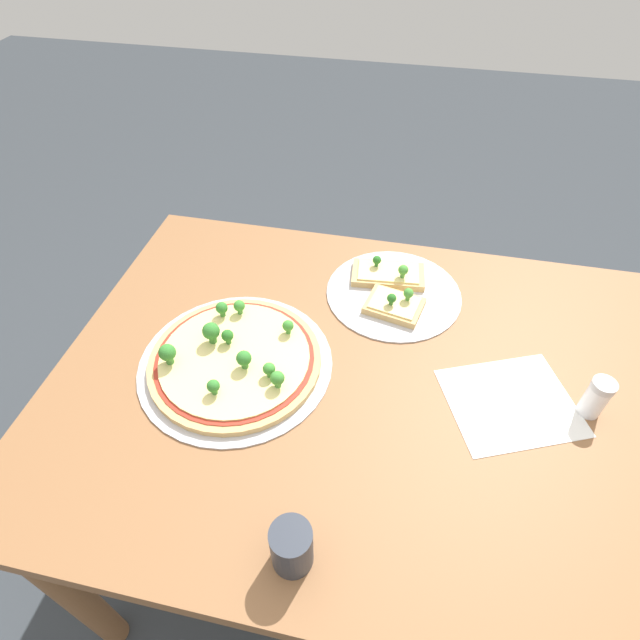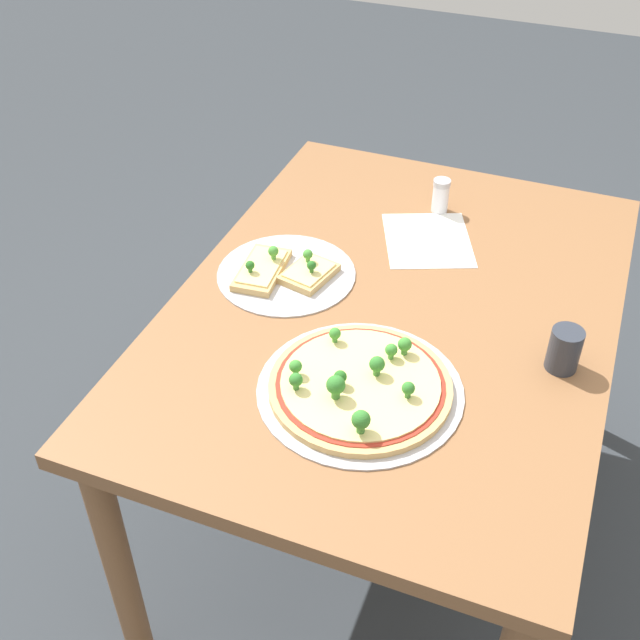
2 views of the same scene
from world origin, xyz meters
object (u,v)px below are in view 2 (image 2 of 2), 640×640
object	(u,v)px
drinking_cup	(564,350)
dining_table	(392,336)
pizza_tray_slice	(284,272)
pizza_tray_whole	(360,386)
condiment_shaker	(441,195)

from	to	relation	value
drinking_cup	dining_table	bearing A→B (deg)	-101.38
pizza_tray_slice	drinking_cup	world-z (taller)	drinking_cup
dining_table	drinking_cup	bearing A→B (deg)	78.62
pizza_tray_whole	drinking_cup	size ratio (longest dim) A/B	4.35
condiment_shaker	pizza_tray_slice	bearing A→B (deg)	-32.86
dining_table	pizza_tray_whole	size ratio (longest dim) A/B	3.23
pizza_tray_whole	pizza_tray_slice	world-z (taller)	pizza_tray_whole
pizza_tray_whole	drinking_cup	distance (m)	0.40
pizza_tray_whole	pizza_tray_slice	bearing A→B (deg)	-135.86
pizza_tray_slice	drinking_cup	distance (m)	0.62
drinking_cup	pizza_tray_whole	bearing A→B (deg)	-58.96
pizza_tray_whole	pizza_tray_slice	xyz separation A→B (m)	(-0.28, -0.28, -0.00)
drinking_cup	pizza_tray_slice	bearing A→B (deg)	-97.50
dining_table	condiment_shaker	world-z (taller)	condiment_shaker
drinking_cup	condiment_shaker	size ratio (longest dim) A/B	1.04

